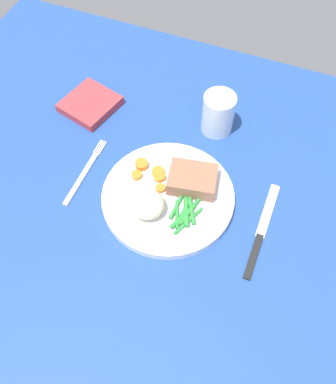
% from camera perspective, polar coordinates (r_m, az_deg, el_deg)
% --- Properties ---
extents(dining_table, '(1.20, 0.90, 0.02)m').
position_cam_1_polar(dining_table, '(0.83, -0.25, -0.90)').
color(dining_table, '#234793').
rests_on(dining_table, ground).
extents(dinner_plate, '(0.25, 0.25, 0.02)m').
position_cam_1_polar(dinner_plate, '(0.81, 0.00, -0.68)').
color(dinner_plate, white).
rests_on(dinner_plate, dining_table).
extents(meat_portion, '(0.10, 0.08, 0.03)m').
position_cam_1_polar(meat_portion, '(0.80, 3.28, 1.67)').
color(meat_portion, '#936047').
rests_on(meat_portion, dinner_plate).
extents(mashed_potatoes, '(0.06, 0.06, 0.04)m').
position_cam_1_polar(mashed_potatoes, '(0.77, -2.80, -1.64)').
color(mashed_potatoes, beige).
rests_on(mashed_potatoes, dinner_plate).
extents(carrot_slices, '(0.08, 0.06, 0.01)m').
position_cam_1_polar(carrot_slices, '(0.82, -2.39, 2.56)').
color(carrot_slices, orange).
rests_on(carrot_slices, dinner_plate).
extents(green_beans, '(0.05, 0.11, 0.01)m').
position_cam_1_polar(green_beans, '(0.78, 2.36, -2.48)').
color(green_beans, '#2D8C38').
rests_on(green_beans, dinner_plate).
extents(fork, '(0.01, 0.17, 0.00)m').
position_cam_1_polar(fork, '(0.86, -10.95, 2.65)').
color(fork, silver).
rests_on(fork, dining_table).
extents(knife, '(0.02, 0.20, 0.01)m').
position_cam_1_polar(knife, '(0.80, 12.28, -5.20)').
color(knife, black).
rests_on(knife, dining_table).
extents(water_glass, '(0.07, 0.07, 0.09)m').
position_cam_1_polar(water_glass, '(0.90, 6.64, 10.05)').
color(water_glass, silver).
rests_on(water_glass, dining_table).
extents(napkin, '(0.13, 0.13, 0.02)m').
position_cam_1_polar(napkin, '(0.97, -10.31, 11.44)').
color(napkin, '#B2383D').
rests_on(napkin, dining_table).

